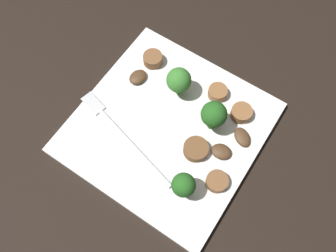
{
  "coord_description": "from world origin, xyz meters",
  "views": [
    {
      "loc": [
        -0.11,
        0.16,
        0.46
      ],
      "look_at": [
        0.0,
        0.0,
        0.01
      ],
      "focal_mm": 37.5,
      "sensor_mm": 36.0,
      "label": 1
    }
  ],
  "objects_px": {
    "broccoli_floret_0": "(179,80)",
    "broccoli_floret_2": "(183,185)",
    "sausage_slice_2": "(217,181)",
    "mushroom_1": "(138,77)",
    "broccoli_floret_1": "(214,115)",
    "sausage_slice_3": "(218,92)",
    "fork": "(119,132)",
    "mushroom_0": "(221,152)",
    "mushroom_3": "(242,137)",
    "sausage_slice_1": "(241,113)",
    "plate": "(168,128)",
    "sausage_slice_4": "(196,149)",
    "sausage_slice_0": "(153,59)"
  },
  "relations": [
    {
      "from": "mushroom_1",
      "to": "fork",
      "type": "bearing_deg",
      "value": 108.3
    },
    {
      "from": "fork",
      "to": "mushroom_3",
      "type": "bearing_deg",
      "value": -135.34
    },
    {
      "from": "sausage_slice_4",
      "to": "mushroom_3",
      "type": "relative_size",
      "value": 1.14
    },
    {
      "from": "broccoli_floret_2",
      "to": "broccoli_floret_0",
      "type": "bearing_deg",
      "value": -54.98
    },
    {
      "from": "broccoli_floret_1",
      "to": "sausage_slice_2",
      "type": "distance_m",
      "value": 0.09
    },
    {
      "from": "broccoli_floret_0",
      "to": "sausage_slice_0",
      "type": "relative_size",
      "value": 1.77
    },
    {
      "from": "broccoli_floret_0",
      "to": "broccoli_floret_2",
      "type": "bearing_deg",
      "value": 125.02
    },
    {
      "from": "broccoli_floret_2",
      "to": "mushroom_1",
      "type": "height_order",
      "value": "broccoli_floret_2"
    },
    {
      "from": "fork",
      "to": "mushroom_1",
      "type": "distance_m",
      "value": 0.09
    },
    {
      "from": "broccoli_floret_1",
      "to": "plate",
      "type": "bearing_deg",
      "value": 33.45
    },
    {
      "from": "sausage_slice_3",
      "to": "mushroom_3",
      "type": "bearing_deg",
      "value": 147.45
    },
    {
      "from": "broccoli_floret_0",
      "to": "broccoli_floret_1",
      "type": "height_order",
      "value": "broccoli_floret_1"
    },
    {
      "from": "sausage_slice_3",
      "to": "mushroom_1",
      "type": "height_order",
      "value": "sausage_slice_3"
    },
    {
      "from": "sausage_slice_2",
      "to": "mushroom_3",
      "type": "xyz_separation_m",
      "value": [
        0.0,
        -0.07,
        -0.0
      ]
    },
    {
      "from": "mushroom_3",
      "to": "mushroom_0",
      "type": "bearing_deg",
      "value": 68.54
    },
    {
      "from": "broccoli_floret_2",
      "to": "sausage_slice_2",
      "type": "height_order",
      "value": "broccoli_floret_2"
    },
    {
      "from": "broccoli_floret_0",
      "to": "mushroom_1",
      "type": "distance_m",
      "value": 0.07
    },
    {
      "from": "sausage_slice_3",
      "to": "mushroom_0",
      "type": "height_order",
      "value": "sausage_slice_3"
    },
    {
      "from": "fork",
      "to": "sausage_slice_2",
      "type": "bearing_deg",
      "value": -160.85
    },
    {
      "from": "plate",
      "to": "mushroom_1",
      "type": "bearing_deg",
      "value": -26.42
    },
    {
      "from": "plate",
      "to": "fork",
      "type": "bearing_deg",
      "value": 41.18
    },
    {
      "from": "broccoli_floret_0",
      "to": "sausage_slice_1",
      "type": "height_order",
      "value": "broccoli_floret_0"
    },
    {
      "from": "mushroom_0",
      "to": "mushroom_3",
      "type": "xyz_separation_m",
      "value": [
        -0.01,
        -0.03,
        -0.0
      ]
    },
    {
      "from": "mushroom_0",
      "to": "plate",
      "type": "bearing_deg",
      "value": 4.58
    },
    {
      "from": "plate",
      "to": "sausage_slice_1",
      "type": "height_order",
      "value": "sausage_slice_1"
    },
    {
      "from": "sausage_slice_3",
      "to": "sausage_slice_4",
      "type": "bearing_deg",
      "value": 102.08
    },
    {
      "from": "sausage_slice_1",
      "to": "mushroom_0",
      "type": "distance_m",
      "value": 0.06
    },
    {
      "from": "sausage_slice_1",
      "to": "mushroom_0",
      "type": "xyz_separation_m",
      "value": [
        -0.01,
        0.06,
        -0.0
      ]
    },
    {
      "from": "fork",
      "to": "sausage_slice_1",
      "type": "relative_size",
      "value": 6.09
    },
    {
      "from": "sausage_slice_2",
      "to": "mushroom_1",
      "type": "height_order",
      "value": "sausage_slice_2"
    },
    {
      "from": "sausage_slice_3",
      "to": "broccoli_floret_2",
      "type": "bearing_deg",
      "value": 103.16
    },
    {
      "from": "sausage_slice_1",
      "to": "mushroom_0",
      "type": "height_order",
      "value": "sausage_slice_1"
    },
    {
      "from": "sausage_slice_0",
      "to": "mushroom_1",
      "type": "relative_size",
      "value": 1.03
    },
    {
      "from": "broccoli_floret_0",
      "to": "sausage_slice_2",
      "type": "bearing_deg",
      "value": 143.25
    },
    {
      "from": "broccoli_floret_2",
      "to": "sausage_slice_3",
      "type": "xyz_separation_m",
      "value": [
        0.03,
        -0.15,
        -0.02
      ]
    },
    {
      "from": "sausage_slice_2",
      "to": "sausage_slice_1",
      "type": "bearing_deg",
      "value": -78.44
    },
    {
      "from": "sausage_slice_3",
      "to": "mushroom_0",
      "type": "xyz_separation_m",
      "value": [
        -0.05,
        0.07,
        -0.0
      ]
    },
    {
      "from": "broccoli_floret_1",
      "to": "sausage_slice_2",
      "type": "bearing_deg",
      "value": 126.02
    },
    {
      "from": "sausage_slice_0",
      "to": "mushroom_1",
      "type": "height_order",
      "value": "sausage_slice_0"
    },
    {
      "from": "sausage_slice_0",
      "to": "sausage_slice_4",
      "type": "height_order",
      "value": "sausage_slice_0"
    },
    {
      "from": "sausage_slice_3",
      "to": "mushroom_3",
      "type": "xyz_separation_m",
      "value": [
        -0.06,
        0.04,
        -0.0
      ]
    },
    {
      "from": "sausage_slice_1",
      "to": "fork",
      "type": "bearing_deg",
      "value": 42.2
    },
    {
      "from": "broccoli_floret_1",
      "to": "fork",
      "type": "bearing_deg",
      "value": 37.58
    },
    {
      "from": "fork",
      "to": "mushroom_0",
      "type": "height_order",
      "value": "mushroom_0"
    },
    {
      "from": "mushroom_0",
      "to": "mushroom_3",
      "type": "relative_size",
      "value": 0.93
    },
    {
      "from": "sausage_slice_3",
      "to": "broccoli_floret_0",
      "type": "bearing_deg",
      "value": 28.98
    },
    {
      "from": "mushroom_1",
      "to": "mushroom_3",
      "type": "xyz_separation_m",
      "value": [
        -0.17,
        -0.0,
        -0.0
      ]
    },
    {
      "from": "broccoli_floret_2",
      "to": "mushroom_3",
      "type": "relative_size",
      "value": 1.61
    },
    {
      "from": "broccoli_floret_2",
      "to": "sausage_slice_3",
      "type": "height_order",
      "value": "broccoli_floret_2"
    },
    {
      "from": "fork",
      "to": "sausage_slice_4",
      "type": "relative_size",
      "value": 5.28
    }
  ]
}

